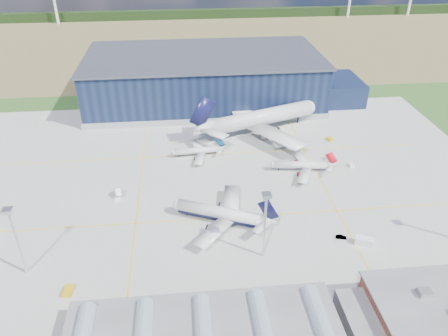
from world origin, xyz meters
TOP-DOWN VIEW (x-y plane):
  - ground at (0.00, 0.00)m, footprint 600.00×600.00m
  - apron at (0.00, 10.00)m, footprint 220.00×160.00m
  - farmland at (0.00, 220.00)m, footprint 600.00×220.00m
  - treeline at (0.00, 300.00)m, footprint 600.00×8.00m
  - hangar at (2.81, 94.80)m, footprint 145.00×62.00m
  - glass_concourse at (-6.45, -60.00)m, footprint 78.00×23.00m
  - light_mast_west at (-60.00, -30.00)m, footprint 2.60×2.60m
  - light_mast_center at (10.00, -30.00)m, footprint 2.60×2.60m
  - airliner_navy at (-1.73, -12.00)m, footprint 49.22×48.80m
  - airliner_red at (33.60, 17.55)m, footprint 30.87×30.36m
  - airliner_widebody at (24.16, 55.00)m, footprint 86.01×85.14m
  - airliner_regional at (-7.37, 34.30)m, footprint 25.30×24.82m
  - gse_tug_a at (-46.25, -39.33)m, footprint 2.77×4.07m
  - gse_van_a at (42.73, -28.25)m, footprint 6.53×5.10m
  - gse_cart_a at (55.53, 19.08)m, footprint 2.04×2.93m
  - gse_tug_c at (53.87, 42.34)m, footprint 2.90×3.61m
  - airstair at (-37.44, 6.53)m, footprint 3.17×4.85m
  - car_b at (36.48, -24.58)m, footprint 3.63×2.09m

SIDE VIEW (x-z plane):
  - ground at x=0.00m, z-range 0.00..0.00m
  - farmland at x=0.00m, z-range -0.01..0.01m
  - apron at x=0.00m, z-range -0.01..0.07m
  - car_b at x=36.48m, z-range 0.00..1.13m
  - gse_cart_a at x=55.53m, z-range 0.00..1.23m
  - gse_tug_c at x=53.87m, z-range 0.00..1.37m
  - gse_tug_a at x=-46.25m, z-range 0.00..1.59m
  - gse_van_a at x=42.73m, z-range 0.00..2.62m
  - airstair at x=-37.44m, z-range 0.00..2.88m
  - glass_concourse at x=-6.45m, z-range -0.61..7.99m
  - airliner_regional at x=-7.37m, z-range 0.00..7.76m
  - treeline at x=0.00m, z-range 0.00..8.00m
  - airliner_red at x=33.60m, z-range 0.00..8.92m
  - airliner_navy at x=-1.73m, z-range 0.00..12.26m
  - airliner_widebody at x=24.16m, z-range 0.00..21.97m
  - hangar at x=2.81m, z-range -1.43..24.67m
  - light_mast_west at x=-60.00m, z-range 3.93..26.93m
  - light_mast_center at x=10.00m, z-range 3.93..26.93m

